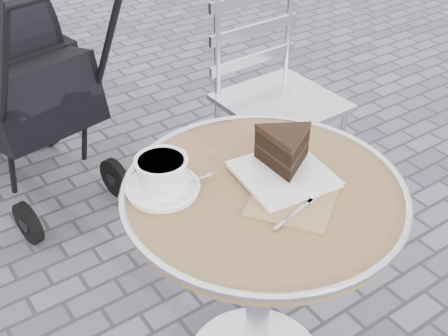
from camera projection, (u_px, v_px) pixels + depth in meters
cafe_table at (261, 238)px, 1.49m from camera, size 0.72×0.72×0.74m
cappuccino_set at (163, 176)px, 1.37m from camera, size 0.21×0.18×0.09m
cake_plate_set at (285, 155)px, 1.42m from camera, size 0.30×0.34×0.12m
bistro_chair at (266, 71)px, 2.25m from camera, size 0.44×0.44×0.95m
baby_stroller at (11, 90)px, 2.37m from camera, size 0.63×1.08×1.06m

